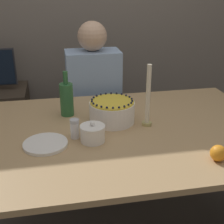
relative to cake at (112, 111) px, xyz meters
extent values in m
cube|color=slate|center=(0.09, 1.29, 0.47)|extent=(8.00, 0.05, 2.60)
cube|color=tan|center=(0.09, -0.11, -0.08)|extent=(1.59, 1.12, 0.03)
cylinder|color=tan|center=(-0.65, 0.39, -0.46)|extent=(0.07, 0.07, 0.73)
cylinder|color=tan|center=(0.82, 0.39, -0.46)|extent=(0.07, 0.07, 0.73)
cylinder|color=white|center=(0.00, 0.00, 0.00)|extent=(0.26, 0.26, 0.12)
cylinder|color=yellow|center=(0.00, 0.00, 0.06)|extent=(0.25, 0.25, 0.01)
sphere|color=#191E3D|center=(0.11, 0.00, 0.07)|extent=(0.01, 0.01, 0.01)
sphere|color=#191E3D|center=(0.11, 0.03, 0.07)|extent=(0.01, 0.01, 0.01)
sphere|color=#191E3D|center=(0.10, 0.06, 0.07)|extent=(0.01, 0.01, 0.01)
sphere|color=#191E3D|center=(0.07, 0.09, 0.07)|extent=(0.01, 0.01, 0.01)
sphere|color=#191E3D|center=(0.05, 0.10, 0.07)|extent=(0.01, 0.01, 0.01)
sphere|color=#191E3D|center=(0.02, 0.11, 0.07)|extent=(0.01, 0.01, 0.01)
sphere|color=#191E3D|center=(-0.02, 0.11, 0.07)|extent=(0.01, 0.01, 0.01)
sphere|color=#191E3D|center=(-0.05, 0.10, 0.07)|extent=(0.01, 0.01, 0.01)
sphere|color=#191E3D|center=(-0.07, 0.09, 0.07)|extent=(0.01, 0.01, 0.01)
sphere|color=#191E3D|center=(-0.10, 0.06, 0.07)|extent=(0.01, 0.01, 0.01)
sphere|color=#191E3D|center=(-0.11, 0.03, 0.07)|extent=(0.01, 0.01, 0.01)
sphere|color=#191E3D|center=(-0.11, 0.00, 0.07)|extent=(0.01, 0.01, 0.01)
sphere|color=#191E3D|center=(-0.11, -0.03, 0.07)|extent=(0.01, 0.01, 0.01)
sphere|color=#191E3D|center=(-0.10, -0.06, 0.07)|extent=(0.01, 0.01, 0.01)
sphere|color=#191E3D|center=(-0.07, -0.09, 0.07)|extent=(0.01, 0.01, 0.01)
sphere|color=#191E3D|center=(-0.05, -0.10, 0.07)|extent=(0.01, 0.01, 0.01)
sphere|color=#191E3D|center=(-0.02, -0.11, 0.07)|extent=(0.01, 0.01, 0.01)
sphere|color=#191E3D|center=(0.02, -0.11, 0.07)|extent=(0.01, 0.01, 0.01)
sphere|color=#191E3D|center=(0.05, -0.10, 0.07)|extent=(0.01, 0.01, 0.01)
sphere|color=#191E3D|center=(0.07, -0.09, 0.07)|extent=(0.01, 0.01, 0.01)
sphere|color=#191E3D|center=(0.10, -0.06, 0.07)|extent=(0.01, 0.01, 0.01)
sphere|color=#191E3D|center=(0.11, -0.03, 0.07)|extent=(0.01, 0.01, 0.01)
cylinder|color=white|center=(-0.14, -0.21, -0.03)|extent=(0.12, 0.12, 0.07)
cylinder|color=white|center=(-0.14, -0.21, 0.02)|extent=(0.13, 0.13, 0.01)
sphere|color=white|center=(-0.14, -0.21, 0.03)|extent=(0.02, 0.02, 0.02)
cylinder|color=white|center=(-0.23, -0.16, -0.02)|extent=(0.05, 0.05, 0.09)
cylinder|color=silver|center=(-0.23, -0.16, 0.03)|extent=(0.05, 0.05, 0.02)
cylinder|color=white|center=(-0.38, -0.21, -0.06)|extent=(0.22, 0.22, 0.01)
cylinder|color=white|center=(-0.38, -0.21, -0.05)|extent=(0.22, 0.22, 0.01)
cylinder|color=tan|center=(0.18, -0.08, -0.05)|extent=(0.06, 0.06, 0.02)
cylinder|color=silver|center=(0.18, -0.08, 0.12)|extent=(0.03, 0.03, 0.33)
cylinder|color=#2D6638|center=(-0.25, 0.15, 0.03)|extent=(0.08, 0.08, 0.20)
cylinder|color=#2D6638|center=(-0.25, 0.15, 0.17)|extent=(0.03, 0.03, 0.08)
sphere|color=orange|center=(0.39, -0.50, -0.03)|extent=(0.07, 0.07, 0.07)
cube|color=#2D2D38|center=(-0.02, 0.65, -0.60)|extent=(0.34, 0.34, 0.45)
cube|color=#99B7E0|center=(-0.02, 0.65, -0.08)|extent=(0.40, 0.24, 0.59)
sphere|color=#D8AD8C|center=(-0.02, 0.65, 0.32)|extent=(0.21, 0.21, 0.21)
camera|label=1|loc=(-0.31, -1.60, 0.70)|focal=50.00mm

